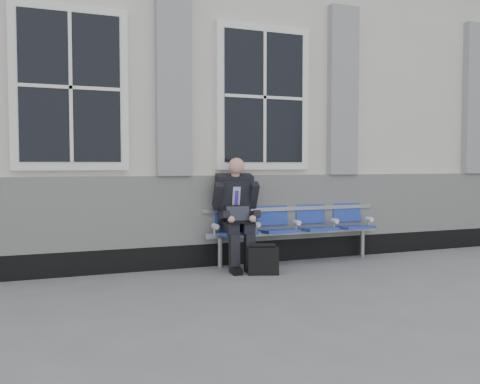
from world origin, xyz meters
name	(u,v)px	position (x,y,z in m)	size (l,w,h in m)	color
ground	(288,287)	(0.00, 0.00, 0.00)	(70.00, 70.00, 0.00)	slate
station_building	(194,112)	(-0.02, 3.47, 2.22)	(14.40, 4.40, 4.49)	beige
bench	(294,222)	(0.77, 1.32, 0.55)	(2.60, 0.47, 0.91)	#9EA0A3
businessman	(236,209)	(-0.14, 1.19, 0.77)	(0.60, 0.81, 1.43)	black
briefcase	(263,260)	(0.02, 0.70, 0.18)	(0.40, 0.27, 0.38)	black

